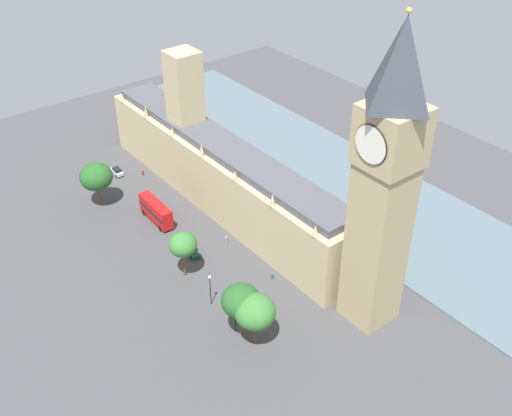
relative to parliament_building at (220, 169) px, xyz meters
The scene contains 16 objects.
ground_plane 8.66m from the parliament_building, 32.03° to the left, with size 147.02×147.02×0.00m, color #424244.
river_thames 27.99m from the parliament_building, behind, with size 32.12×132.32×0.25m, color slate.
parliament_building is the anchor object (origin of this frame).
clock_tower 49.41m from the parliament_building, 89.57° to the left, with size 8.77×8.77×54.05m.
car_silver_opposite_hall 29.10m from the parliament_building, 62.43° to the right, with size 1.94×4.17×1.74m.
double_decker_bus_by_river_gate 16.45m from the parliament_building, ahead, with size 2.90×10.57×4.75m.
car_dark_green_midblock 20.94m from the parliament_building, 37.51° to the left, with size 2.35×4.65×1.74m.
pedestrian_under_trees 29.68m from the parliament_building, 74.47° to the left, with size 0.61×0.67×1.60m.
pedestrian_corner 23.72m from the parliament_building, 68.51° to the right, with size 0.53×0.61×1.50m.
pedestrian_far_end 16.96m from the parliament_building, 58.96° to the left, with size 0.55×0.63×1.52m.
plane_tree_leading 43.60m from the parliament_building, 62.24° to the left, with size 6.87×6.87×10.03m.
plane_tree_kerbside 26.00m from the parliament_building, 39.40° to the left, with size 5.33×5.33×9.52m.
plane_tree_near_tower 41.23m from the parliament_building, 59.58° to the left, with size 6.60×6.60×10.43m.
plane_tree_trailing 26.97m from the parliament_building, 35.42° to the right, with size 7.20×7.20×10.31m.
street_lamp_slot_10 33.76m from the parliament_building, 51.65° to the left, with size 0.56×0.56×6.70m.
street_lamp_slot_11 40.75m from the parliament_building, 58.21° to the left, with size 0.56×0.56×6.94m.
Camera 1 is at (63.30, 95.22, 77.67)m, focal length 43.47 mm.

